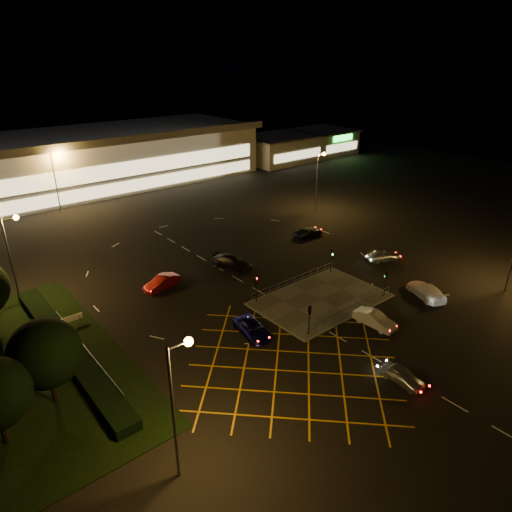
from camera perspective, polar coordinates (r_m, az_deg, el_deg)
ground at (r=51.26m, az=4.92°, el=-5.35°), size 180.00×180.00×0.00m
pedestrian_island at (r=51.31m, az=8.09°, el=-5.41°), size 14.00×9.00×0.12m
grass_verge at (r=45.32m, az=-28.48°, el=-12.87°), size 18.00×30.00×0.08m
hedge at (r=45.74m, az=-22.49°, el=-10.56°), size 2.00×26.00×1.00m
supermarket at (r=100.72m, az=-20.72°, el=11.20°), size 72.00×26.50×10.50m
retail_unit_a at (r=117.59m, az=2.83°, el=13.29°), size 18.80×14.80×6.35m
retail_unit_b at (r=128.70m, az=8.30°, el=14.01°), size 14.80×14.80×6.35m
streetlight_sw at (r=28.78m, az=-9.74°, el=-16.43°), size 1.78×0.56×10.03m
streetlight_nw at (r=53.56m, az=-28.14°, el=0.84°), size 1.78×0.56×10.03m
streetlight_ne at (r=78.41m, az=7.87°, el=10.15°), size 1.78×0.56×10.03m
streetlight_far_left at (r=84.65m, az=-23.64°, el=9.41°), size 1.78×0.56×10.03m
streetlight_far_right at (r=104.18m, az=-2.18°, el=13.78°), size 1.78×0.56×10.03m
signal_sw at (r=43.99m, az=6.70°, el=-7.24°), size 0.28×0.30×3.15m
signal_se at (r=52.36m, az=15.94°, el=-2.67°), size 0.28×0.30×3.15m
signal_nw at (r=49.07m, az=0.02°, el=-3.54°), size 0.28×0.30×3.15m
signal_ne at (r=56.70m, az=9.43°, el=0.07°), size 0.28×0.30×3.15m
tree_e at (r=38.05m, az=-24.88°, el=-11.00°), size 5.40×5.40×7.35m
car_near_silver at (r=40.83m, az=17.88°, el=-14.08°), size 1.64×3.88×1.31m
car_queue_white at (r=47.50m, az=14.62°, el=-7.67°), size 1.74×4.53×1.47m
car_left_blue at (r=44.68m, az=-0.41°, el=-9.06°), size 3.09×5.22×1.36m
car_far_dkgrey at (r=58.03m, az=-2.96°, el=-0.76°), size 4.09×5.79×1.56m
car_right_silver at (r=62.14m, az=15.67°, el=0.04°), size 4.78×3.51×1.51m
car_circ_red at (r=54.06m, az=-11.70°, el=-3.26°), size 4.77×2.52×1.50m
car_east_grey at (r=68.66m, az=6.57°, el=3.03°), size 4.67×2.16×1.30m
car_approach_white at (r=54.53m, az=20.50°, el=-4.08°), size 4.11×5.80×1.56m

